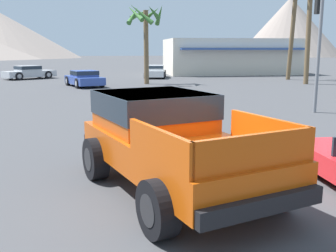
% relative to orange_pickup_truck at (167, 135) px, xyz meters
% --- Properties ---
extents(ground_plane, '(320.00, 320.00, 0.00)m').
position_rel_orange_pickup_truck_xyz_m(ground_plane, '(0.43, -0.19, -1.01)').
color(ground_plane, '#424244').
extents(orange_pickup_truck, '(3.54, 5.27, 1.76)m').
position_rel_orange_pickup_truck_xyz_m(orange_pickup_truck, '(0.00, 0.00, 0.00)').
color(orange_pickup_truck, '#CC4C0C').
rests_on(orange_pickup_truck, ground_plane).
extents(parked_car_blue, '(3.11, 4.40, 1.13)m').
position_rel_orange_pickup_truck_xyz_m(parked_car_blue, '(-3.04, 21.41, -0.43)').
color(parked_car_blue, '#334C9E').
rests_on(parked_car_blue, ground_plane).
extents(parked_car_silver, '(4.59, 4.09, 1.18)m').
position_rel_orange_pickup_truck_xyz_m(parked_car_silver, '(-8.45, 29.47, -0.40)').
color(parked_car_silver, '#B7BABF').
rests_on(parked_car_silver, ground_plane).
extents(parked_car_white, '(2.40, 4.51, 1.16)m').
position_rel_orange_pickup_truck_xyz_m(parked_car_white, '(2.86, 29.38, -0.42)').
color(parked_car_white, white).
rests_on(parked_car_white, ground_plane).
extents(traffic_light_main, '(0.38, 3.31, 5.80)m').
position_rel_orange_pickup_truck_xyz_m(traffic_light_main, '(10.84, 13.44, 3.01)').
color(traffic_light_main, slate).
rests_on(traffic_light_main, ground_plane).
extents(palm_tree_tall, '(2.90, 2.80, 8.56)m').
position_rel_orange_pickup_truck_xyz_m(palm_tree_tall, '(14.09, 25.46, 5.36)').
color(palm_tree_tall, brown).
rests_on(palm_tree_tall, ground_plane).
extents(palm_tree_leaning, '(2.81, 2.86, 5.89)m').
position_rel_orange_pickup_truck_xyz_m(palm_tree_leaning, '(1.44, 22.86, 3.43)').
color(palm_tree_leaning, brown).
rests_on(palm_tree_leaning, ground_plane).
extents(storefront_building, '(13.83, 8.53, 3.67)m').
position_rel_orange_pickup_truck_xyz_m(storefront_building, '(11.64, 34.58, 0.83)').
color(storefront_building, beige).
rests_on(storefront_building, ground_plane).
extents(distant_mountain_range, '(167.65, 70.43, 20.96)m').
position_rel_orange_pickup_truck_xyz_m(distant_mountain_range, '(-20.91, 120.53, 6.56)').
color(distant_mountain_range, gray).
rests_on(distant_mountain_range, ground_plane).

